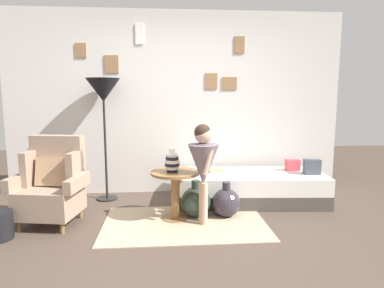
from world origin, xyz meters
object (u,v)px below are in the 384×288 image
at_px(armchair, 52,184).
at_px(demijohn_far, 226,202).
at_px(book_on_daybed, 216,170).
at_px(floor_lamp, 103,94).
at_px(side_table, 175,185).
at_px(demijohn_near, 196,202).
at_px(person_child, 203,161).
at_px(daybed, 251,187).
at_px(vase_striped, 172,162).

relative_size(armchair, demijohn_far, 2.31).
bearing_deg(book_on_daybed, floor_lamp, 173.45).
xyz_separation_m(side_table, demijohn_near, (0.24, 0.06, -0.22)).
xyz_separation_m(side_table, person_child, (0.30, -0.16, 0.31)).
distance_m(armchair, daybed, 2.47).
height_order(person_child, demijohn_near, person_child).
distance_m(vase_striped, book_on_daybed, 0.95).
xyz_separation_m(daybed, demijohn_far, (-0.43, -0.52, -0.03)).
bearing_deg(side_table, person_child, -27.86).
bearing_deg(floor_lamp, side_table, -42.24).
relative_size(side_table, person_child, 0.51).
xyz_separation_m(person_child, demijohn_near, (-0.06, 0.22, -0.53)).
xyz_separation_m(person_child, demijohn_far, (0.29, 0.19, -0.54)).
relative_size(vase_striped, demijohn_near, 0.62).
distance_m(daybed, vase_striped, 1.30).
bearing_deg(demijohn_far, book_on_daybed, 92.87).
relative_size(side_table, floor_lamp, 0.34).
distance_m(floor_lamp, demijohn_far, 2.13).
bearing_deg(vase_striped, person_child, -21.45).
height_order(floor_lamp, book_on_daybed, floor_lamp).
bearing_deg(armchair, person_child, -5.91).
xyz_separation_m(vase_striped, demijohn_far, (0.63, 0.06, -0.50)).
bearing_deg(book_on_daybed, vase_striped, -130.99).
xyz_separation_m(armchair, side_table, (1.37, -0.01, -0.04)).
distance_m(side_table, vase_striped, 0.28).
distance_m(daybed, book_on_daybed, 0.52).
relative_size(side_table, demijohn_far, 1.34).
bearing_deg(book_on_daybed, side_table, -130.56).
relative_size(armchair, person_child, 0.87).
bearing_deg(vase_striped, side_table, 40.42).
distance_m(daybed, floor_lamp, 2.32).
xyz_separation_m(book_on_daybed, demijohn_near, (-0.33, -0.60, -0.23)).
relative_size(floor_lamp, demijohn_far, 3.91).
distance_m(person_child, demijohn_far, 0.64).
bearing_deg(floor_lamp, person_child, -39.14).
bearing_deg(demijohn_near, vase_striped, -162.68).
xyz_separation_m(floor_lamp, demijohn_far, (1.51, -0.80, -1.26)).
xyz_separation_m(person_child, book_on_daybed, (0.26, 0.82, -0.30)).
distance_m(armchair, demijohn_near, 1.63).
xyz_separation_m(daybed, side_table, (-1.03, -0.55, 0.20)).
height_order(daybed, side_table, side_table).
height_order(armchair, demijohn_far, armchair).
bearing_deg(book_on_daybed, demijohn_near, -118.30).
relative_size(armchair, vase_striped, 3.57).
distance_m(person_child, book_on_daybed, 0.91).
height_order(book_on_daybed, demijohn_far, book_on_daybed).
height_order(demijohn_near, demijohn_far, demijohn_near).
bearing_deg(floor_lamp, book_on_daybed, -6.55).
distance_m(side_table, demijohn_near, 0.33).
distance_m(demijohn_near, demijohn_far, 0.36).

